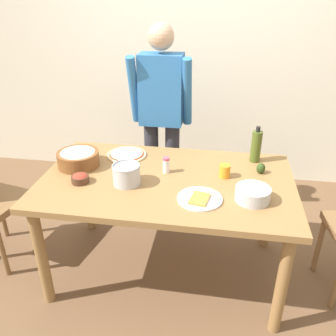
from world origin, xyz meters
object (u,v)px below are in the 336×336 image
(olive_oil_bottle, at_px, (256,146))
(plate_with_slice, at_px, (200,199))
(pizza_raw_on_board, at_px, (127,154))
(popcorn_bowl, at_px, (78,157))
(small_sauce_bowl, at_px, (80,178))
(salt_shaker, at_px, (166,165))
(cup_orange, at_px, (225,171))
(dining_table, at_px, (167,191))
(mixing_bowl_steel, at_px, (253,194))
(person_cook, at_px, (161,113))
(steel_pot, at_px, (127,174))
(avocado, at_px, (261,168))

(olive_oil_bottle, bearing_deg, plate_with_slice, -120.85)
(pizza_raw_on_board, bearing_deg, popcorn_bowl, -143.96)
(small_sauce_bowl, relative_size, salt_shaker, 1.04)
(pizza_raw_on_board, xyz_separation_m, plate_with_slice, (0.57, -0.51, -0.00))
(pizza_raw_on_board, relative_size, olive_oil_bottle, 1.10)
(cup_orange, bearing_deg, popcorn_bowl, 179.65)
(dining_table, relative_size, mixing_bowl_steel, 8.00)
(person_cook, relative_size, olive_oil_bottle, 6.33)
(pizza_raw_on_board, xyz_separation_m, mixing_bowl_steel, (0.86, -0.46, 0.03))
(small_sauce_bowl, bearing_deg, pizza_raw_on_board, 66.55)
(person_cook, bearing_deg, steel_pot, -94.38)
(small_sauce_bowl, bearing_deg, steel_pot, 5.96)
(mixing_bowl_steel, xyz_separation_m, small_sauce_bowl, (-1.05, 0.04, -0.01))
(cup_orange, bearing_deg, salt_shaker, 179.56)
(small_sauce_bowl, relative_size, avocado, 1.57)
(salt_shaker, bearing_deg, popcorn_bowl, 179.72)
(salt_shaker, bearing_deg, mixing_bowl_steel, -25.39)
(cup_orange, height_order, salt_shaker, salt_shaker)
(plate_with_slice, relative_size, olive_oil_bottle, 1.02)
(dining_table, xyz_separation_m, small_sauce_bowl, (-0.52, -0.13, 0.12))
(popcorn_bowl, relative_size, cup_orange, 3.29)
(olive_oil_bottle, height_order, steel_pot, olive_oil_bottle)
(small_sauce_bowl, bearing_deg, salt_shaker, 23.05)
(salt_shaker, relative_size, avocado, 1.51)
(dining_table, relative_size, salt_shaker, 15.09)
(popcorn_bowl, relative_size, olive_oil_bottle, 1.09)
(olive_oil_bottle, distance_m, avocado, 0.19)
(mixing_bowl_steel, bearing_deg, dining_table, 161.70)
(steel_pot, bearing_deg, person_cook, 85.62)
(steel_pot, distance_m, salt_shaker, 0.28)
(popcorn_bowl, height_order, small_sauce_bowl, popcorn_bowl)
(mixing_bowl_steel, xyz_separation_m, avocado, (0.07, 0.34, -0.01))
(small_sauce_bowl, distance_m, cup_orange, 0.91)
(plate_with_slice, distance_m, avocado, 0.53)
(pizza_raw_on_board, bearing_deg, salt_shaker, -32.56)
(dining_table, height_order, steel_pot, steel_pot)
(olive_oil_bottle, bearing_deg, pizza_raw_on_board, -176.44)
(steel_pot, distance_m, avocado, 0.87)
(steel_pot, xyz_separation_m, cup_orange, (0.59, 0.18, -0.02))
(plate_with_slice, relative_size, mixing_bowl_steel, 1.30)
(popcorn_bowl, height_order, steel_pot, steel_pot)
(small_sauce_bowl, xyz_separation_m, avocado, (1.12, 0.30, 0.01))
(dining_table, distance_m, plate_with_slice, 0.33)
(cup_orange, bearing_deg, small_sauce_bowl, -166.49)
(pizza_raw_on_board, height_order, popcorn_bowl, popcorn_bowl)
(dining_table, relative_size, steel_pot, 9.22)
(small_sauce_bowl, bearing_deg, cup_orange, 13.51)
(pizza_raw_on_board, xyz_separation_m, popcorn_bowl, (-0.28, -0.20, 0.05))
(pizza_raw_on_board, bearing_deg, person_cook, 69.58)
(dining_table, relative_size, olive_oil_bottle, 6.25)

